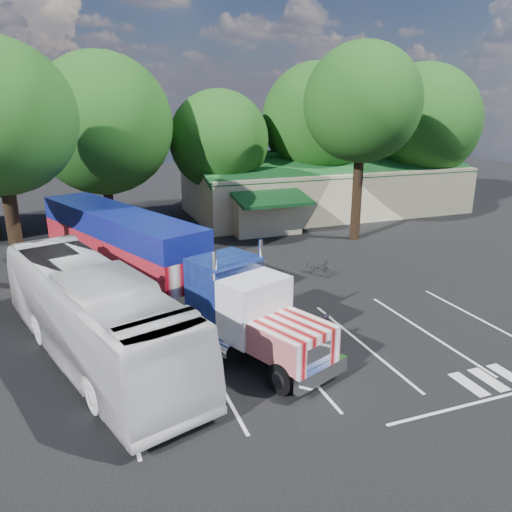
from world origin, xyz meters
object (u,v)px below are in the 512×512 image
object	(u,v)px
tour_bus	(94,314)
silver_sedan	(325,213)
semi_truck	(146,253)
woman	(326,331)
bicycle	(319,267)

from	to	relation	value
tour_bus	silver_sedan	bearing A→B (deg)	24.68
silver_sedan	semi_truck	bearing A→B (deg)	138.53
woman	silver_sedan	size ratio (longest dim) A/B	0.32
semi_truck	silver_sedan	world-z (taller)	semi_truck
bicycle	tour_bus	xyz separation A→B (m)	(-12.64, -5.81, 1.37)
bicycle	silver_sedan	bearing A→B (deg)	33.23
woman	silver_sedan	xyz separation A→B (m)	(10.40, 19.77, 0.02)
bicycle	silver_sedan	xyz separation A→B (m)	(6.50, 11.62, 0.30)
semi_truck	woman	size ratio (longest dim) A/B	13.42
bicycle	semi_truck	bearing A→B (deg)	155.46
bicycle	tour_bus	distance (m)	13.98
woman	tour_bus	bearing A→B (deg)	69.46
woman	bicycle	distance (m)	9.04
semi_truck	silver_sedan	xyz separation A→B (m)	(16.35, 12.14, -1.69)
semi_truck	woman	xyz separation A→B (m)	(5.95, -7.63, -1.71)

